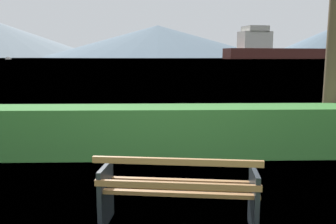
{
  "coord_description": "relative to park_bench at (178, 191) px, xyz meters",
  "views": [
    {
      "loc": [
        -0.22,
        -3.69,
        1.87
      ],
      "look_at": [
        0.0,
        3.92,
        0.67
      ],
      "focal_mm": 37.82,
      "sensor_mm": 36.0,
      "label": 1
    }
  ],
  "objects": [
    {
      "name": "cargo_ship_large",
      "position": [
        98.69,
        261.2,
        6.1
      ],
      "size": [
        120.46,
        38.36,
        23.35
      ],
      "color": "#471E19",
      "rests_on": "water_surface"
    },
    {
      "name": "distant_hills",
      "position": [
        -47.12,
        565.45,
        27.22
      ],
      "size": [
        881.37,
        390.01,
        60.3
      ],
      "color": "gray",
      "rests_on": "ground_plane"
    },
    {
      "name": "park_bench",
      "position": [
        0.0,
        0.0,
        0.0
      ],
      "size": [
        1.76,
        0.78,
        0.87
      ],
      "color": "olive",
      "rests_on": "ground_plane"
    },
    {
      "name": "water_surface",
      "position": [
        0.01,
        308.71,
        -0.42
      ],
      "size": [
        620.0,
        620.0,
        0.0
      ],
      "primitive_type": "plane",
      "color": "#6B8EA3",
      "rests_on": "ground_plane"
    },
    {
      "name": "sailboat_mid",
      "position": [
        -88.37,
        209.65,
        0.1
      ],
      "size": [
        5.25,
        5.79,
        1.52
      ],
      "color": "silver",
      "rests_on": "water_surface"
    },
    {
      "name": "hedge_row",
      "position": [
        0.01,
        2.93,
        0.04
      ],
      "size": [
        11.73,
        0.88,
        0.93
      ],
      "primitive_type": "cube",
      "color": "#387A33",
      "rests_on": "ground_plane"
    }
  ]
}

